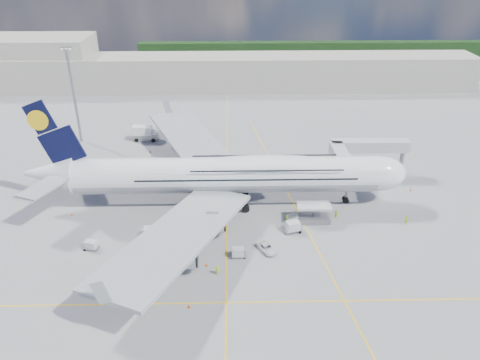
{
  "coord_description": "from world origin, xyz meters",
  "views": [
    {
      "loc": [
        0.9,
        -74.88,
        49.63
      ],
      "look_at": [
        2.75,
        8.0,
        6.63
      ],
      "focal_mm": 35.0,
      "sensor_mm": 36.0,
      "label": 1
    }
  ],
  "objects_px": {
    "cargo_loader": "(312,216)",
    "crew_van": "(287,218)",
    "service_van": "(266,248)",
    "crew_loader": "(336,214)",
    "cone_wing_left_inner": "(158,183)",
    "dolly_row_c": "(171,229)",
    "crew_tug": "(217,270)",
    "jet_bridge": "(359,151)",
    "crew_wing": "(188,224)",
    "cone_nose": "(411,190)",
    "cone_wing_right_inner": "(206,264)",
    "light_mast": "(74,94)",
    "cone_tail": "(72,214)",
    "dolly_row_a": "(151,232)",
    "dolly_nose_near": "(238,252)",
    "dolly_row_b": "(166,256)",
    "cone_wing_left_outer": "(150,151)",
    "baggage_tug": "(154,257)",
    "cone_wing_right_outer": "(189,306)",
    "catering_truck_outer": "(145,134)",
    "crew_nose": "(406,220)",
    "catering_truck_inner": "(216,171)",
    "dolly_back": "(91,245)",
    "airliner": "(228,175)",
    "dolly_nose_far": "(293,227)"
  },
  "relations": [
    {
      "from": "dolly_back",
      "to": "dolly_row_b",
      "type": "bearing_deg",
      "value": 1.37
    },
    {
      "from": "cone_wing_right_inner",
      "to": "crew_van",
      "type": "bearing_deg",
      "value": 41.6
    },
    {
      "from": "cargo_loader",
      "to": "baggage_tug",
      "type": "distance_m",
      "value": 31.72
    },
    {
      "from": "light_mast",
      "to": "dolly_row_c",
      "type": "relative_size",
      "value": 6.59
    },
    {
      "from": "crew_wing",
      "to": "catering_truck_outer",
      "type": "bearing_deg",
      "value": 48.85
    },
    {
      "from": "jet_bridge",
      "to": "crew_tug",
      "type": "distance_m",
      "value": 46.68
    },
    {
      "from": "jet_bridge",
      "to": "cone_wing_right_outer",
      "type": "distance_m",
      "value": 55.23
    },
    {
      "from": "cargo_loader",
      "to": "cone_tail",
      "type": "distance_m",
      "value": 48.04
    },
    {
      "from": "cone_nose",
      "to": "cone_wing_left_inner",
      "type": "height_order",
      "value": "cone_nose"
    },
    {
      "from": "light_mast",
      "to": "cone_tail",
      "type": "xyz_separation_m",
      "value": [
        8.89,
        -38.99,
        -12.96
      ]
    },
    {
      "from": "cone_nose",
      "to": "cone_tail",
      "type": "distance_m",
      "value": 72.22
    },
    {
      "from": "crew_van",
      "to": "crew_nose",
      "type": "bearing_deg",
      "value": -114.21
    },
    {
      "from": "airliner",
      "to": "crew_wing",
      "type": "xyz_separation_m",
      "value": [
        -7.62,
        -9.16,
        -5.98
      ]
    },
    {
      "from": "catering_truck_outer",
      "to": "cone_nose",
      "type": "height_order",
      "value": "catering_truck_outer"
    },
    {
      "from": "cone_wing_right_inner",
      "to": "cone_wing_right_outer",
      "type": "xyz_separation_m",
      "value": [
        -2.24,
        -10.04,
        -0.01
      ]
    },
    {
      "from": "cone_nose",
      "to": "cone_wing_right_inner",
      "type": "xyz_separation_m",
      "value": [
        -43.99,
        -25.57,
        0.03
      ]
    },
    {
      "from": "dolly_row_c",
      "to": "crew_tug",
      "type": "height_order",
      "value": "crew_tug"
    },
    {
      "from": "baggage_tug",
      "to": "cone_wing_right_outer",
      "type": "relative_size",
      "value": 5.06
    },
    {
      "from": "cargo_loader",
      "to": "cone_wing_right_inner",
      "type": "bearing_deg",
      "value": -145.75
    },
    {
      "from": "cargo_loader",
      "to": "dolly_nose_near",
      "type": "xyz_separation_m",
      "value": [
        -14.82,
        -11.35,
        -0.29
      ]
    },
    {
      "from": "baggage_tug",
      "to": "dolly_row_b",
      "type": "bearing_deg",
      "value": 34.45
    },
    {
      "from": "cone_wing_right_outer",
      "to": "crew_nose",
      "type": "bearing_deg",
      "value": 28.71
    },
    {
      "from": "baggage_tug",
      "to": "catering_truck_inner",
      "type": "bearing_deg",
      "value": 73.77
    },
    {
      "from": "cone_nose",
      "to": "dolly_nose_near",
      "type": "bearing_deg",
      "value": -149.04
    },
    {
      "from": "cargo_loader",
      "to": "cone_nose",
      "type": "height_order",
      "value": "cargo_loader"
    },
    {
      "from": "dolly_row_b",
      "to": "cone_tail",
      "type": "distance_m",
      "value": 25.04
    },
    {
      "from": "dolly_nose_far",
      "to": "crew_nose",
      "type": "height_order",
      "value": "dolly_nose_far"
    },
    {
      "from": "dolly_row_a",
      "to": "dolly_nose_near",
      "type": "height_order",
      "value": "dolly_row_a"
    },
    {
      "from": "cone_wing_right_inner",
      "to": "crew_nose",
      "type": "bearing_deg",
      "value": 17.62
    },
    {
      "from": "dolly_row_b",
      "to": "cone_wing_left_inner",
      "type": "height_order",
      "value": "cone_wing_left_inner"
    },
    {
      "from": "crew_van",
      "to": "cone_wing_left_inner",
      "type": "relative_size",
      "value": 3.24
    },
    {
      "from": "cargo_loader",
      "to": "crew_van",
      "type": "distance_m",
      "value": 4.96
    },
    {
      "from": "light_mast",
      "to": "dolly_row_b",
      "type": "relative_size",
      "value": 9.41
    },
    {
      "from": "baggage_tug",
      "to": "light_mast",
      "type": "bearing_deg",
      "value": 118.03
    },
    {
      "from": "light_mast",
      "to": "cone_wing_left_outer",
      "type": "relative_size",
      "value": 44.86
    },
    {
      "from": "crew_loader",
      "to": "crew_tug",
      "type": "height_order",
      "value": "crew_tug"
    },
    {
      "from": "catering_truck_outer",
      "to": "crew_tug",
      "type": "relative_size",
      "value": 4.23
    },
    {
      "from": "service_van",
      "to": "crew_loader",
      "type": "height_order",
      "value": "crew_loader"
    },
    {
      "from": "crew_van",
      "to": "cone_wing_right_inner",
      "type": "xyz_separation_m",
      "value": [
        -15.28,
        -13.57,
        -0.46
      ]
    },
    {
      "from": "dolly_row_b",
      "to": "dolly_row_c",
      "type": "distance_m",
      "value": 8.16
    },
    {
      "from": "service_van",
      "to": "crew_nose",
      "type": "height_order",
      "value": "crew_nose"
    },
    {
      "from": "jet_bridge",
      "to": "crew_wing",
      "type": "bearing_deg",
      "value": -151.59
    },
    {
      "from": "cargo_loader",
      "to": "dolly_row_a",
      "type": "height_order",
      "value": "cargo_loader"
    },
    {
      "from": "crew_loader",
      "to": "cone_wing_right_inner",
      "type": "xyz_separation_m",
      "value": [
        -25.11,
        -14.83,
        -0.49
      ]
    },
    {
      "from": "dolly_row_a",
      "to": "cone_wing_right_outer",
      "type": "xyz_separation_m",
      "value": [
        8.42,
        -18.86,
        -0.83
      ]
    },
    {
      "from": "crew_nose",
      "to": "cone_tail",
      "type": "height_order",
      "value": "crew_nose"
    },
    {
      "from": "light_mast",
      "to": "crew_loader",
      "type": "bearing_deg",
      "value": -33.62
    },
    {
      "from": "crew_tug",
      "to": "dolly_row_c",
      "type": "bearing_deg",
      "value": 121.71
    },
    {
      "from": "catering_truck_outer",
      "to": "service_van",
      "type": "xyz_separation_m",
      "value": [
        29.51,
        -51.88,
        -1.31
      ]
    },
    {
      "from": "cone_nose",
      "to": "crew_tug",
      "type": "bearing_deg",
      "value": -146.43
    }
  ]
}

